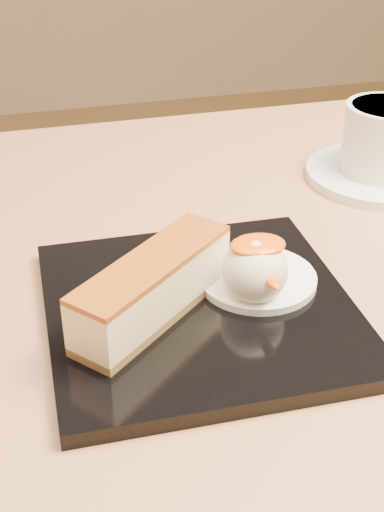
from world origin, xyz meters
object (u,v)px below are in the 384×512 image
object	(u,v)px
table	(259,439)
saucer	(380,174)
ice_cream_scoop	(255,270)
dessert_plate	(199,309)
cheesecake	(153,287)

from	to	relation	value
table	saucer	size ratio (longest dim) A/B	5.33
ice_cream_scoop	dessert_plate	bearing A→B (deg)	172.87
cheesecake	ice_cream_scoop	size ratio (longest dim) A/B	2.72
table	ice_cream_scoop	bearing A→B (deg)	-137.94
cheesecake	ice_cream_scoop	bearing A→B (deg)	-40.49
dessert_plate	saucer	xyz separation A→B (m)	(0.24, 0.18, -0.00)
cheesecake	saucer	distance (m)	0.33
dessert_plate	cheesecake	distance (m)	0.05
table	cheesecake	world-z (taller)	cheesecake
dessert_plate	ice_cream_scoop	xyz separation A→B (m)	(0.04, -0.00, 0.03)
table	saucer	bearing A→B (deg)	42.59
table	ice_cream_scoop	xyz separation A→B (m)	(-0.02, -0.02, 0.19)
cheesecake	saucer	xyz separation A→B (m)	(0.28, 0.18, -0.03)
dessert_plate	cheesecake	world-z (taller)	cheesecake
ice_cream_scoop	saucer	distance (m)	0.28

